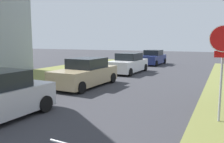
# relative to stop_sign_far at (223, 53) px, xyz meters

# --- Properties ---
(stop_sign_far) EXTENTS (0.81, 0.49, 2.95)m
(stop_sign_far) POSITION_rel_stop_sign_far_xyz_m (0.00, 0.00, 0.00)
(stop_sign_far) COLOR #9EA0A5
(stop_sign_far) RESTS_ON grass_verge_right
(parked_sedan_tan) EXTENTS (2.04, 4.44, 1.57)m
(parked_sedan_tan) POSITION_rel_stop_sign_far_xyz_m (-6.91, 3.18, -1.46)
(parked_sedan_tan) COLOR tan
(parked_sedan_tan) RESTS_ON ground
(parked_sedan_white) EXTENTS (2.04, 4.44, 1.57)m
(parked_sedan_white) POSITION_rel_stop_sign_far_xyz_m (-6.83, 9.38, -1.46)
(parked_sedan_white) COLOR white
(parked_sedan_white) RESTS_ON ground
(parked_sedan_navy) EXTENTS (2.04, 4.44, 1.57)m
(parked_sedan_navy) POSITION_rel_stop_sign_far_xyz_m (-6.86, 16.57, -1.46)
(parked_sedan_navy) COLOR navy
(parked_sedan_navy) RESTS_ON ground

